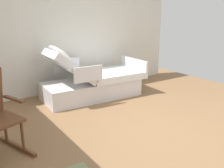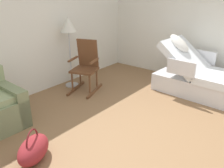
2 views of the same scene
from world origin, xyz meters
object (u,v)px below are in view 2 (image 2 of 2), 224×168
Objects in this scene: rocking_chair at (86,67)px; floor_lamp at (68,29)px; hospital_bed at (206,80)px; duffel_bag at (33,149)px.

rocking_chair is 0.83m from floor_lamp.
hospital_bed is 2.92m from floor_lamp.
duffel_bag is (-2.04, -1.07, -0.35)m from rocking_chair.
floor_lamp is (-1.31, 2.45, 0.91)m from hospital_bed.
floor_lamp is at bearing 97.22° from rocking_chair.
rocking_chair is at bearing 121.43° from hospital_bed.
hospital_bed is 2.41m from rocking_chair.
floor_lamp is 2.29× the size of duffel_bag.
rocking_chair is 2.33m from duffel_bag.
duffel_bag is (-3.29, 0.98, -0.16)m from hospital_bed.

